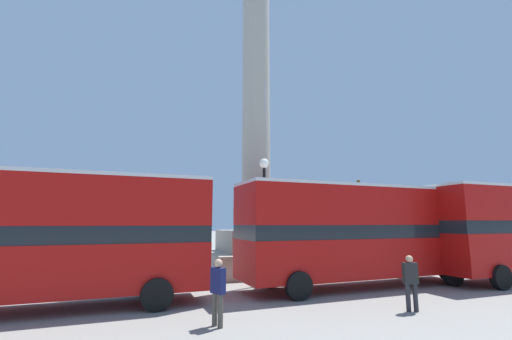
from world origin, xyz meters
name	(u,v)px	position (x,y,z in m)	size (l,w,h in m)	color
ground_plane	(256,273)	(0.00, 0.00, 0.00)	(200.00, 200.00, 0.00)	gray
monument_column	(256,164)	(0.00, 0.00, 6.06)	(5.23, 5.23, 20.10)	#A39E8E
bus_a	(361,230)	(2.96, -5.45, 2.37)	(10.93, 3.25, 4.29)	#A80F0C
bus_c	(23,233)	(-9.60, -5.73, 2.37)	(11.44, 3.23, 4.28)	#A80F0C
equestrian_statue	(361,238)	(9.39, 3.51, 1.62)	(3.75, 2.82, 5.95)	#A39E8E
street_lamp	(264,210)	(-0.88, -3.75, 3.29)	(0.45, 0.45, 5.63)	black
pedestrian_near_lamp	(218,288)	(-4.14, -9.02, 0.98)	(0.36, 0.49, 1.73)	#4C473D
pedestrian_by_plinth	(411,280)	(1.85, -9.43, 0.94)	(0.47, 0.27, 1.68)	#28282D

